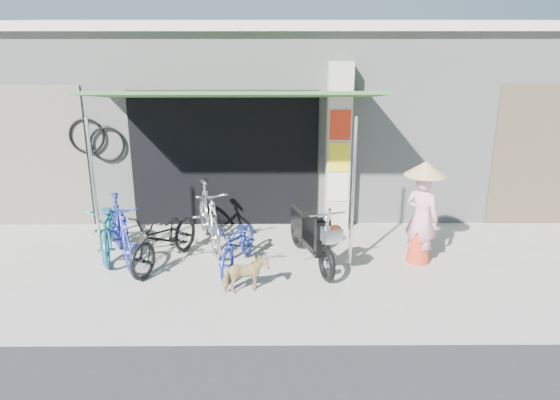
{
  "coord_description": "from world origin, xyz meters",
  "views": [
    {
      "loc": [
        -0.25,
        -7.09,
        3.71
      ],
      "look_at": [
        -0.2,
        1.0,
        1.0
      ],
      "focal_mm": 35.0,
      "sensor_mm": 36.0,
      "label": 1
    }
  ],
  "objects_px": {
    "street_dog": "(245,275)",
    "moped": "(310,234)",
    "bike_blue": "(121,230)",
    "bike_silver": "(209,215)",
    "nun": "(422,213)",
    "bike_black": "(165,238)",
    "bike_teal": "(109,227)",
    "bike_navy": "(238,244)"
  },
  "relations": [
    {
      "from": "bike_black",
      "to": "bike_silver",
      "type": "relative_size",
      "value": 0.95
    },
    {
      "from": "bike_silver",
      "to": "bike_navy",
      "type": "xyz_separation_m",
      "value": [
        0.56,
        -0.89,
        -0.14
      ]
    },
    {
      "from": "street_dog",
      "to": "bike_navy",
      "type": "bearing_deg",
      "value": -8.73
    },
    {
      "from": "street_dog",
      "to": "nun",
      "type": "distance_m",
      "value": 2.95
    },
    {
      "from": "bike_navy",
      "to": "nun",
      "type": "height_order",
      "value": "nun"
    },
    {
      "from": "bike_blue",
      "to": "bike_black",
      "type": "distance_m",
      "value": 0.75
    },
    {
      "from": "bike_teal",
      "to": "bike_navy",
      "type": "xyz_separation_m",
      "value": [
        2.16,
        -0.58,
        -0.05
      ]
    },
    {
      "from": "bike_blue",
      "to": "moped",
      "type": "distance_m",
      "value": 3.0
    },
    {
      "from": "bike_blue",
      "to": "bike_navy",
      "type": "height_order",
      "value": "bike_blue"
    },
    {
      "from": "bike_silver",
      "to": "street_dog",
      "type": "relative_size",
      "value": 2.84
    },
    {
      "from": "bike_teal",
      "to": "bike_silver",
      "type": "distance_m",
      "value": 1.64
    },
    {
      "from": "bike_teal",
      "to": "bike_silver",
      "type": "xyz_separation_m",
      "value": [
        1.61,
        0.31,
        0.09
      ]
    },
    {
      "from": "street_dog",
      "to": "moped",
      "type": "relative_size",
      "value": 0.35
    },
    {
      "from": "nun",
      "to": "bike_teal",
      "type": "bearing_deg",
      "value": 35.72
    },
    {
      "from": "bike_silver",
      "to": "nun",
      "type": "xyz_separation_m",
      "value": [
        3.41,
        -0.67,
        0.28
      ]
    },
    {
      "from": "bike_blue",
      "to": "bike_silver",
      "type": "bearing_deg",
      "value": -0.59
    },
    {
      "from": "moped",
      "to": "bike_teal",
      "type": "bearing_deg",
      "value": 156.95
    },
    {
      "from": "bike_navy",
      "to": "moped",
      "type": "xyz_separation_m",
      "value": [
        1.12,
        0.22,
        0.07
      ]
    },
    {
      "from": "bike_teal",
      "to": "bike_navy",
      "type": "distance_m",
      "value": 2.24
    },
    {
      "from": "bike_teal",
      "to": "bike_black",
      "type": "height_order",
      "value": "bike_teal"
    },
    {
      "from": "bike_silver",
      "to": "bike_navy",
      "type": "height_order",
      "value": "bike_silver"
    },
    {
      "from": "nun",
      "to": "street_dog",
      "type": "bearing_deg",
      "value": 60.65
    },
    {
      "from": "street_dog",
      "to": "nun",
      "type": "bearing_deg",
      "value": -88.36
    },
    {
      "from": "bike_black",
      "to": "nun",
      "type": "height_order",
      "value": "nun"
    },
    {
      "from": "bike_navy",
      "to": "nun",
      "type": "distance_m",
      "value": 2.89
    },
    {
      "from": "bike_silver",
      "to": "moped",
      "type": "relative_size",
      "value": 1.0
    },
    {
      "from": "bike_navy",
      "to": "nun",
      "type": "bearing_deg",
      "value": 18.31
    },
    {
      "from": "bike_blue",
      "to": "street_dog",
      "type": "xyz_separation_m",
      "value": [
        2.03,
        -1.1,
        -0.25
      ]
    },
    {
      "from": "bike_blue",
      "to": "bike_black",
      "type": "xyz_separation_m",
      "value": [
        0.73,
        -0.17,
        -0.07
      ]
    },
    {
      "from": "bike_black",
      "to": "bike_navy",
      "type": "distance_m",
      "value": 1.15
    },
    {
      "from": "bike_navy",
      "to": "nun",
      "type": "relative_size",
      "value": 0.94
    },
    {
      "from": "bike_teal",
      "to": "bike_navy",
      "type": "relative_size",
      "value": 1.13
    },
    {
      "from": "bike_teal",
      "to": "bike_blue",
      "type": "relative_size",
      "value": 1.01
    },
    {
      "from": "street_dog",
      "to": "moped",
      "type": "xyz_separation_m",
      "value": [
        0.97,
        1.03,
        0.21
      ]
    },
    {
      "from": "bike_black",
      "to": "street_dog",
      "type": "bearing_deg",
      "value": -12.46
    },
    {
      "from": "nun",
      "to": "bike_navy",
      "type": "bearing_deg",
      "value": 44.17
    },
    {
      "from": "bike_teal",
      "to": "street_dog",
      "type": "xyz_separation_m",
      "value": [
        2.31,
        -1.39,
        -0.19
      ]
    },
    {
      "from": "street_dog",
      "to": "moped",
      "type": "distance_m",
      "value": 1.43
    },
    {
      "from": "nun",
      "to": "bike_black",
      "type": "bearing_deg",
      "value": 41.11
    },
    {
      "from": "bike_blue",
      "to": "nun",
      "type": "relative_size",
      "value": 1.05
    },
    {
      "from": "bike_blue",
      "to": "bike_navy",
      "type": "relative_size",
      "value": 1.12
    },
    {
      "from": "bike_blue",
      "to": "moped",
      "type": "height_order",
      "value": "moped"
    }
  ]
}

